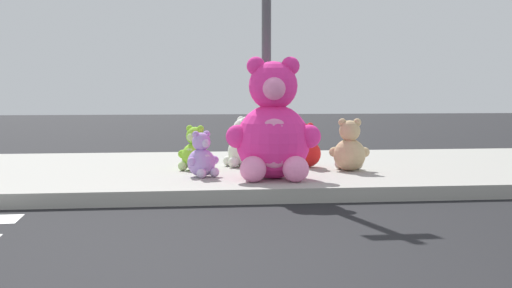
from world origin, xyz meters
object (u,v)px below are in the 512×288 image
sign_pole (266,27)px  plush_lime (194,152)px  plush_tan (349,150)px  plush_pink_large (273,130)px  plush_red (306,149)px  plush_white (242,147)px  plush_lavender (202,158)px

sign_pole → plush_lime: size_ratio=5.87×
plush_lime → plush_tan: 1.87m
plush_pink_large → plush_lime: plush_pink_large is taller
plush_red → plush_white: bearing=168.0°
sign_pole → plush_lavender: bearing=-159.4°
sign_pole → plush_tan: bearing=4.7°
plush_white → plush_tan: size_ratio=1.01×
plush_lavender → plush_red: bearing=31.8°
plush_tan → plush_lavender: bearing=-168.2°
plush_lavender → plush_tan: (1.80, 0.37, 0.05)m
plush_pink_large → plush_tan: 1.27m
sign_pole → plush_lavender: sign_pole is taller
plush_tan → plush_red: bearing=133.1°
sign_pole → plush_pink_large: size_ratio=2.40×
plush_pink_large → plush_white: 1.35m
plush_red → plush_lavender: bearing=-148.2°
sign_pole → plush_tan: (1.03, 0.08, -1.45)m
plush_lime → plush_pink_large: bearing=-50.4°
plush_pink_large → plush_red: bearing=62.2°
sign_pole → plush_tan: sign_pole is taller
plush_lime → plush_white: bearing=28.2°
plush_lime → sign_pole: bearing=-25.4°
plush_lavender → plush_lime: (-0.05, 0.68, 0.01)m
sign_pole → plush_red: 1.68m
plush_white → plush_lavender: bearing=-119.0°
plush_red → plush_lime: bearing=-173.5°
plush_lavender → plush_white: 1.16m
plush_lime → plush_white: 0.70m
sign_pole → plush_pink_large: sign_pole is taller
plush_red → plush_lavender: (-1.36, -0.84, -0.02)m
plush_lavender → plush_lime: 0.68m
plush_pink_large → plush_white: size_ratio=2.09×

